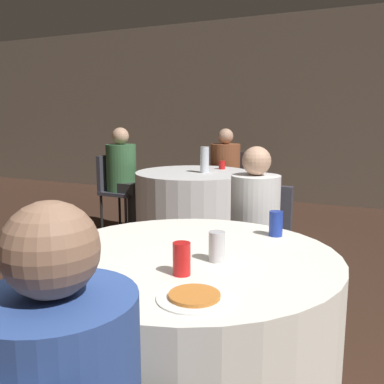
{
  "coord_description": "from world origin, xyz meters",
  "views": [
    {
      "loc": [
        0.65,
        -1.45,
        1.32
      ],
      "look_at": [
        -0.49,
        0.96,
        0.84
      ],
      "focal_mm": 40.0,
      "sensor_mm": 36.0,
      "label": 1
    }
  ],
  "objects_px": {
    "table_far": "(194,207)",
    "person_floral_shirt": "(223,175)",
    "chair_far_west": "(116,184)",
    "soda_can_red": "(182,259)",
    "chair_far_north": "(228,179)",
    "person_green_jacket": "(126,179)",
    "soda_can_blue": "(276,224)",
    "pizza_plate_near": "(194,297)",
    "soda_can_silver": "(217,247)",
    "chair_near_north": "(258,238)",
    "bottle_far": "(205,160)",
    "person_white_shirt": "(251,240)",
    "table_near": "(190,335)"
  },
  "relations": [
    {
      "from": "table_far",
      "to": "soda_can_red",
      "type": "xyz_separation_m",
      "value": [
        1.19,
        -2.66,
        0.43
      ]
    },
    {
      "from": "table_near",
      "to": "soda_can_red",
      "type": "relative_size",
      "value": 10.41
    },
    {
      "from": "pizza_plate_near",
      "to": "soda_can_silver",
      "type": "relative_size",
      "value": 2.02
    },
    {
      "from": "table_near",
      "to": "soda_can_blue",
      "type": "relative_size",
      "value": 10.41
    },
    {
      "from": "table_near",
      "to": "chair_far_north",
      "type": "bearing_deg",
      "value": 107.99
    },
    {
      "from": "table_far",
      "to": "pizza_plate_near",
      "type": "height_order",
      "value": "pizza_plate_near"
    },
    {
      "from": "chair_far_north",
      "to": "soda_can_red",
      "type": "xyz_separation_m",
      "value": [
        1.2,
        -3.68,
        0.27
      ]
    },
    {
      "from": "soda_can_red",
      "to": "person_white_shirt",
      "type": "bearing_deg",
      "value": 94.08
    },
    {
      "from": "soda_can_red",
      "to": "soda_can_silver",
      "type": "bearing_deg",
      "value": 72.59
    },
    {
      "from": "chair_near_north",
      "to": "soda_can_red",
      "type": "bearing_deg",
      "value": 93.3
    },
    {
      "from": "chair_far_west",
      "to": "pizza_plate_near",
      "type": "height_order",
      "value": "chair_far_west"
    },
    {
      "from": "chair_far_north",
      "to": "soda_can_silver",
      "type": "height_order",
      "value": "chair_far_north"
    },
    {
      "from": "chair_near_north",
      "to": "soda_can_blue",
      "type": "distance_m",
      "value": 0.71
    },
    {
      "from": "chair_near_north",
      "to": "person_green_jacket",
      "type": "distance_m",
      "value": 2.44
    },
    {
      "from": "person_green_jacket",
      "to": "person_white_shirt",
      "type": "bearing_deg",
      "value": 53.06
    },
    {
      "from": "chair_near_north",
      "to": "chair_far_north",
      "type": "relative_size",
      "value": 1.0
    },
    {
      "from": "table_far",
      "to": "soda_can_silver",
      "type": "height_order",
      "value": "soda_can_silver"
    },
    {
      "from": "person_white_shirt",
      "to": "pizza_plate_near",
      "type": "bearing_deg",
      "value": 99.11
    },
    {
      "from": "chair_near_north",
      "to": "soda_can_silver",
      "type": "xyz_separation_m",
      "value": [
        0.14,
        -1.07,
        0.27
      ]
    },
    {
      "from": "chair_far_west",
      "to": "pizza_plate_near",
      "type": "bearing_deg",
      "value": 41.19
    },
    {
      "from": "chair_far_north",
      "to": "person_green_jacket",
      "type": "height_order",
      "value": "person_green_jacket"
    },
    {
      "from": "table_far",
      "to": "person_floral_shirt",
      "type": "distance_m",
      "value": 0.89
    },
    {
      "from": "table_far",
      "to": "person_floral_shirt",
      "type": "bearing_deg",
      "value": 90.21
    },
    {
      "from": "bottle_far",
      "to": "soda_can_silver",
      "type": "bearing_deg",
      "value": -65.38
    },
    {
      "from": "table_near",
      "to": "person_floral_shirt",
      "type": "bearing_deg",
      "value": 108.76
    },
    {
      "from": "person_floral_shirt",
      "to": "soda_can_silver",
      "type": "relative_size",
      "value": 9.54
    },
    {
      "from": "chair_far_north",
      "to": "person_floral_shirt",
      "type": "xyz_separation_m",
      "value": [
        0.0,
        -0.15,
        0.07
      ]
    },
    {
      "from": "soda_can_silver",
      "to": "chair_near_north",
      "type": "bearing_deg",
      "value": 97.41
    },
    {
      "from": "person_green_jacket",
      "to": "soda_can_blue",
      "type": "height_order",
      "value": "person_green_jacket"
    },
    {
      "from": "table_far",
      "to": "chair_far_west",
      "type": "relative_size",
      "value": 1.39
    },
    {
      "from": "table_far",
      "to": "chair_far_north",
      "type": "height_order",
      "value": "chair_far_north"
    },
    {
      "from": "chair_far_north",
      "to": "chair_far_west",
      "type": "distance_m",
      "value": 1.41
    },
    {
      "from": "soda_can_blue",
      "to": "table_near",
      "type": "bearing_deg",
      "value": -120.47
    },
    {
      "from": "table_near",
      "to": "table_far",
      "type": "xyz_separation_m",
      "value": [
        -1.12,
        2.44,
        0.0
      ]
    },
    {
      "from": "chair_far_west",
      "to": "person_green_jacket",
      "type": "relative_size",
      "value": 0.73
    },
    {
      "from": "table_near",
      "to": "bottle_far",
      "type": "bearing_deg",
      "value": 112.22
    },
    {
      "from": "soda_can_silver",
      "to": "bottle_far",
      "type": "distance_m",
      "value": 2.71
    },
    {
      "from": "person_green_jacket",
      "to": "chair_far_north",
      "type": "bearing_deg",
      "value": 141.06
    },
    {
      "from": "table_far",
      "to": "chair_near_north",
      "type": "bearing_deg",
      "value": -51.43
    },
    {
      "from": "chair_far_west",
      "to": "soda_can_red",
      "type": "bearing_deg",
      "value": 41.3
    },
    {
      "from": "chair_near_north",
      "to": "person_green_jacket",
      "type": "xyz_separation_m",
      "value": [
        -1.97,
        1.43,
        0.07
      ]
    },
    {
      "from": "pizza_plate_near",
      "to": "chair_near_north",
      "type": "bearing_deg",
      "value": 98.33
    },
    {
      "from": "pizza_plate_near",
      "to": "soda_can_silver",
      "type": "bearing_deg",
      "value": 100.99
    },
    {
      "from": "chair_far_west",
      "to": "soda_can_red",
      "type": "relative_size",
      "value": 7.14
    },
    {
      "from": "person_green_jacket",
      "to": "soda_can_silver",
      "type": "bearing_deg",
      "value": 42.21
    },
    {
      "from": "pizza_plate_near",
      "to": "soda_can_red",
      "type": "height_order",
      "value": "soda_can_red"
    },
    {
      "from": "chair_far_west",
      "to": "person_white_shirt",
      "type": "distance_m",
      "value": 2.66
    },
    {
      "from": "table_far",
      "to": "soda_can_red",
      "type": "bearing_deg",
      "value": -65.87
    },
    {
      "from": "bottle_far",
      "to": "pizza_plate_near",
      "type": "bearing_deg",
      "value": -67.01
    },
    {
      "from": "chair_far_west",
      "to": "person_green_jacket",
      "type": "distance_m",
      "value": 0.17
    }
  ]
}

